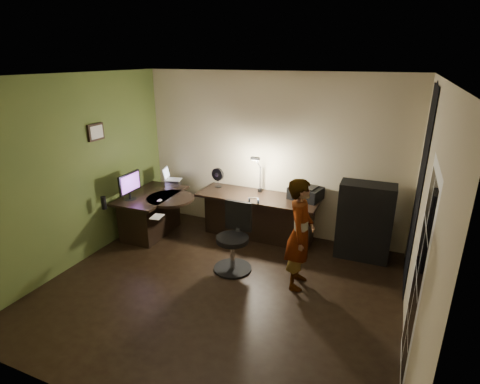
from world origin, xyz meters
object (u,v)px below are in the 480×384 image
at_px(desk_right, 257,217).
at_px(office_chair, 232,239).
at_px(cabinet, 365,221).
at_px(desk_left, 152,214).
at_px(monitor, 129,190).
at_px(person, 300,234).

relative_size(desk_right, office_chair, 2.04).
height_order(cabinet, office_chair, cabinet).
relative_size(desk_left, desk_right, 0.63).
distance_m(desk_left, desk_right, 1.80).
xyz_separation_m(desk_left, monitor, (-0.17, -0.31, 0.52)).
relative_size(monitor, office_chair, 0.51).
height_order(desk_left, office_chair, office_chair).
distance_m(desk_left, person, 2.78).
distance_m(desk_right, person, 1.53).
bearing_deg(monitor, desk_right, 24.25).
bearing_deg(desk_left, office_chair, -18.88).
bearing_deg(desk_right, person, -47.52).
height_order(desk_left, cabinet, cabinet).
bearing_deg(cabinet, desk_left, -171.23).
height_order(desk_right, office_chair, office_chair).
relative_size(desk_left, office_chair, 1.29).
relative_size(desk_right, monitor, 4.02).
height_order(office_chair, person, person).
bearing_deg(person, cabinet, -36.71).
bearing_deg(desk_right, cabinet, 0.89).
xyz_separation_m(monitor, person, (2.87, -0.21, -0.13)).
xyz_separation_m(desk_left, desk_right, (1.70, 0.58, 0.01)).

